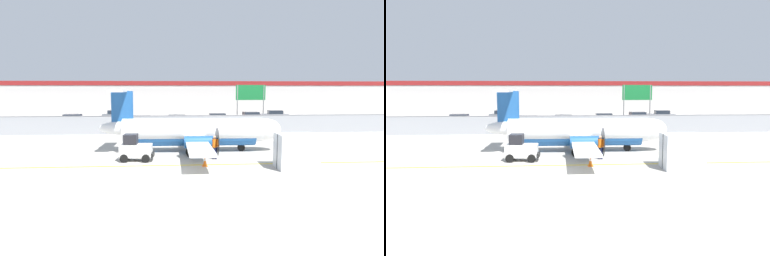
# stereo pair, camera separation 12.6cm
# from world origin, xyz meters

# --- Properties ---
(ground_plane) EXTENTS (140.00, 140.00, 0.01)m
(ground_plane) POSITION_xyz_m (0.00, 2.00, 0.00)
(ground_plane) COLOR #ADA89E
(perimeter_fence) EXTENTS (98.00, 0.10, 2.10)m
(perimeter_fence) POSITION_xyz_m (0.00, 18.00, 1.12)
(perimeter_fence) COLOR gray
(perimeter_fence) RESTS_ON ground
(parking_lot_strip) EXTENTS (98.00, 17.00, 0.12)m
(parking_lot_strip) POSITION_xyz_m (0.00, 29.50, 0.06)
(parking_lot_strip) COLOR #38383A
(parking_lot_strip) RESTS_ON ground
(background_building) EXTENTS (91.00, 8.10, 6.50)m
(background_building) POSITION_xyz_m (0.00, 47.99, 3.26)
(background_building) COLOR #BCB7B2
(background_building) RESTS_ON ground
(commuter_airplane) EXTENTS (14.54, 16.03, 4.92)m
(commuter_airplane) POSITION_xyz_m (0.75, 6.87, 1.60)
(commuter_airplane) COLOR white
(commuter_airplane) RESTS_ON ground
(baggage_tug) EXTENTS (2.41, 1.53, 1.88)m
(baggage_tug) POSITION_xyz_m (-3.81, 3.65, 0.86)
(baggage_tug) COLOR silver
(baggage_tug) RESTS_ON ground
(ground_crew_worker) EXTENTS (0.54, 0.44, 1.70)m
(ground_crew_worker) POSITION_xyz_m (1.79, 3.86, 0.95)
(ground_crew_worker) COLOR #191E4C
(ground_crew_worker) RESTS_ON ground
(cargo_container) EXTENTS (2.50, 2.12, 2.20)m
(cargo_container) POSITION_xyz_m (6.50, 0.53, 1.10)
(cargo_container) COLOR silver
(cargo_container) RESTS_ON ground
(traffic_cone_near_left) EXTENTS (0.36, 0.36, 0.64)m
(traffic_cone_near_left) POSITION_xyz_m (-3.46, 4.97, 0.31)
(traffic_cone_near_left) COLOR orange
(traffic_cone_near_left) RESTS_ON ground
(traffic_cone_near_right) EXTENTS (0.36, 0.36, 0.64)m
(traffic_cone_near_right) POSITION_xyz_m (0.84, 1.58, 0.31)
(traffic_cone_near_right) COLOR orange
(traffic_cone_near_right) RESTS_ON ground
(traffic_cone_far_left) EXTENTS (0.36, 0.36, 0.64)m
(traffic_cone_far_left) POSITION_xyz_m (0.84, 6.34, 0.31)
(traffic_cone_far_left) COLOR orange
(traffic_cone_far_left) RESTS_ON ground
(parked_car_0) EXTENTS (4.21, 2.01, 1.58)m
(parked_car_0) POSITION_xyz_m (-13.96, 26.51, 0.89)
(parked_car_0) COLOR navy
(parked_car_0) RESTS_ON parking_lot_strip
(parked_car_1) EXTENTS (4.30, 2.21, 1.58)m
(parked_car_1) POSITION_xyz_m (-9.44, 34.40, 0.89)
(parked_car_1) COLOR slate
(parked_car_1) RESTS_ON parking_lot_strip
(parked_car_2) EXTENTS (4.23, 2.07, 1.58)m
(parked_car_2) POSITION_xyz_m (-4.82, 23.09, 0.89)
(parked_car_2) COLOR #B28C19
(parked_car_2) RESTS_ON parking_lot_strip
(parked_car_3) EXTENTS (4.27, 2.15, 1.58)m
(parked_car_3) POSITION_xyz_m (-0.10, 24.24, 0.89)
(parked_car_3) COLOR #B28C19
(parked_car_3) RESTS_ON parking_lot_strip
(parked_car_4) EXTENTS (4.25, 2.11, 1.58)m
(parked_car_4) POSITION_xyz_m (5.56, 26.58, 0.89)
(parked_car_4) COLOR #19662D
(parked_car_4) RESTS_ON parking_lot_strip
(parked_car_5) EXTENTS (4.30, 2.22, 1.58)m
(parked_car_5) POSITION_xyz_m (10.70, 29.12, 0.89)
(parked_car_5) COLOR red
(parked_car_5) RESTS_ON parking_lot_strip
(parked_car_6) EXTENTS (4.34, 2.30, 1.58)m
(parked_car_6) POSITION_xyz_m (15.43, 32.41, 0.89)
(parked_car_6) COLOR slate
(parked_car_6) RESTS_ON parking_lot_strip
(highway_sign) EXTENTS (3.60, 0.14, 5.50)m
(highway_sign) POSITION_xyz_m (8.52, 20.36, 4.14)
(highway_sign) COLOR slate
(highway_sign) RESTS_ON ground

